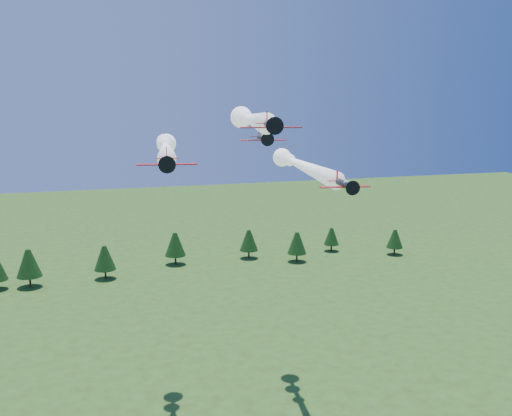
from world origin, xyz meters
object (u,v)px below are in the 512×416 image
object	(u,v)px
plane_lead	(250,119)
plane_right	(299,164)
plane_slot	(263,138)
plane_left	(166,147)

from	to	relation	value
plane_lead	plane_right	xyz separation A→B (m)	(12.02, 10.44, -8.19)
plane_right	plane_slot	size ratio (longest dim) A/B	6.16
plane_left	plane_right	size ratio (longest dim) A/B	0.92
plane_left	plane_lead	bearing A→B (deg)	-41.10
plane_left	plane_slot	distance (m)	20.16
plane_right	plane_left	bearing A→B (deg)	-177.57
plane_right	plane_slot	bearing A→B (deg)	-120.63
plane_lead	plane_left	distance (m)	17.52
plane_right	plane_lead	bearing A→B (deg)	-130.85
plane_lead	plane_slot	bearing A→B (deg)	-64.34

